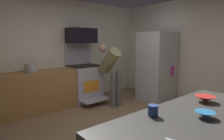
{
  "coord_description": "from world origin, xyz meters",
  "views": [
    {
      "loc": [
        -2.09,
        -2.25,
        1.54
      ],
      "look_at": [
        0.06,
        0.3,
        1.05
      ],
      "focal_mm": 30.83,
      "sensor_mm": 36.0,
      "label": 1
    }
  ],
  "objects_px": {
    "microwave": "(82,36)",
    "stock_pot": "(31,68)",
    "mug_coffee": "(153,110)",
    "person_cook": "(111,69)",
    "mixing_bowl_large": "(205,115)",
    "refrigerator": "(157,67)",
    "oven_range": "(84,82)",
    "mixing_bowl_small": "(205,99)"
  },
  "relations": [
    {
      "from": "microwave",
      "to": "stock_pot",
      "type": "bearing_deg",
      "value": -176.54
    },
    {
      "from": "microwave",
      "to": "mug_coffee",
      "type": "bearing_deg",
      "value": -111.56
    },
    {
      "from": "person_cook",
      "to": "stock_pot",
      "type": "bearing_deg",
      "value": 157.3
    },
    {
      "from": "mixing_bowl_large",
      "to": "stock_pot",
      "type": "distance_m",
      "value": 3.56
    },
    {
      "from": "microwave",
      "to": "refrigerator",
      "type": "bearing_deg",
      "value": -39.52
    },
    {
      "from": "microwave",
      "to": "mixing_bowl_large",
      "type": "xyz_separation_m",
      "value": [
        -1.0,
        -3.63,
        -0.77
      ]
    },
    {
      "from": "oven_range",
      "to": "person_cook",
      "type": "xyz_separation_m",
      "value": [
        0.34,
        -0.68,
        0.38
      ]
    },
    {
      "from": "mixing_bowl_small",
      "to": "mixing_bowl_large",
      "type": "bearing_deg",
      "value": -155.87
    },
    {
      "from": "refrigerator",
      "to": "mixing_bowl_small",
      "type": "relative_size",
      "value": 8.45
    },
    {
      "from": "mixing_bowl_large",
      "to": "mixing_bowl_small",
      "type": "height_order",
      "value": "mixing_bowl_small"
    },
    {
      "from": "mixing_bowl_large",
      "to": "mug_coffee",
      "type": "relative_size",
      "value": 1.75
    },
    {
      "from": "microwave",
      "to": "mixing_bowl_small",
      "type": "distance_m",
      "value": 3.56
    },
    {
      "from": "refrigerator",
      "to": "stock_pot",
      "type": "bearing_deg",
      "value": 157.67
    },
    {
      "from": "microwave",
      "to": "stock_pot",
      "type": "xyz_separation_m",
      "value": [
        -1.32,
        -0.08,
        -0.71
      ]
    },
    {
      "from": "oven_range",
      "to": "mixing_bowl_small",
      "type": "bearing_deg",
      "value": -99.6
    },
    {
      "from": "microwave",
      "to": "refrigerator",
      "type": "height_order",
      "value": "microwave"
    },
    {
      "from": "microwave",
      "to": "mixing_bowl_small",
      "type": "relative_size",
      "value": 3.51
    },
    {
      "from": "refrigerator",
      "to": "stock_pot",
      "type": "xyz_separation_m",
      "value": [
        -2.83,
        1.16,
        0.1
      ]
    },
    {
      "from": "mixing_bowl_large",
      "to": "mixing_bowl_small",
      "type": "relative_size",
      "value": 0.8
    },
    {
      "from": "person_cook",
      "to": "mixing_bowl_large",
      "type": "distance_m",
      "value": 3.15
    },
    {
      "from": "oven_range",
      "to": "stock_pot",
      "type": "distance_m",
      "value": 1.41
    },
    {
      "from": "oven_range",
      "to": "mixing_bowl_small",
      "type": "height_order",
      "value": "oven_range"
    },
    {
      "from": "mug_coffee",
      "to": "mixing_bowl_small",
      "type": "bearing_deg",
      "value": -8.58
    },
    {
      "from": "person_cook",
      "to": "mug_coffee",
      "type": "xyz_separation_m",
      "value": [
        -1.65,
        -2.54,
        0.06
      ]
    },
    {
      "from": "microwave",
      "to": "mug_coffee",
      "type": "distance_m",
      "value": 3.64
    },
    {
      "from": "oven_range",
      "to": "mug_coffee",
      "type": "relative_size",
      "value": 15.77
    },
    {
      "from": "person_cook",
      "to": "mug_coffee",
      "type": "height_order",
      "value": "person_cook"
    },
    {
      "from": "refrigerator",
      "to": "mixing_bowl_large",
      "type": "height_order",
      "value": "refrigerator"
    },
    {
      "from": "mixing_bowl_large",
      "to": "mug_coffee",
      "type": "distance_m",
      "value": 0.44
    },
    {
      "from": "microwave",
      "to": "person_cook",
      "type": "bearing_deg",
      "value": -66.41
    },
    {
      "from": "refrigerator",
      "to": "person_cook",
      "type": "xyz_separation_m",
      "value": [
        -1.17,
        0.47,
        0.0
      ]
    },
    {
      "from": "mixing_bowl_small",
      "to": "stock_pot",
      "type": "distance_m",
      "value": 3.44
    },
    {
      "from": "refrigerator",
      "to": "mixing_bowl_large",
      "type": "relative_size",
      "value": 10.62
    },
    {
      "from": "person_cook",
      "to": "stock_pot",
      "type": "distance_m",
      "value": 1.81
    },
    {
      "from": "oven_range",
      "to": "stock_pot",
      "type": "xyz_separation_m",
      "value": [
        -1.32,
        0.01,
        0.48
      ]
    },
    {
      "from": "microwave",
      "to": "person_cook",
      "type": "xyz_separation_m",
      "value": [
        0.34,
        -0.78,
        -0.81
      ]
    },
    {
      "from": "person_cook",
      "to": "mug_coffee",
      "type": "relative_size",
      "value": 15.44
    },
    {
      "from": "refrigerator",
      "to": "mixing_bowl_large",
      "type": "bearing_deg",
      "value": -136.48
    },
    {
      "from": "person_cook",
      "to": "oven_range",
      "type": "bearing_deg",
      "value": 116.39
    },
    {
      "from": "person_cook",
      "to": "mixing_bowl_small",
      "type": "height_order",
      "value": "person_cook"
    },
    {
      "from": "mixing_bowl_small",
      "to": "mug_coffee",
      "type": "xyz_separation_m",
      "value": [
        -0.75,
        0.11,
        0.02
      ]
    },
    {
      "from": "refrigerator",
      "to": "mug_coffee",
      "type": "xyz_separation_m",
      "value": [
        -2.82,
        -2.07,
        0.06
      ]
    }
  ]
}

